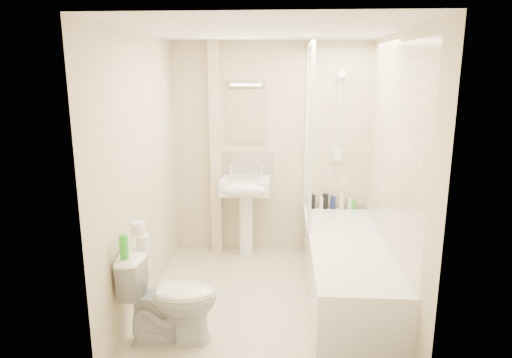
{
  "coord_description": "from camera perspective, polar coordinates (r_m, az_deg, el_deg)",
  "views": [
    {
      "loc": [
        0.15,
        -3.85,
        2.08
      ],
      "look_at": [
        -0.1,
        0.2,
        1.11
      ],
      "focal_mm": 32.0,
      "sensor_mm": 36.0,
      "label": 1
    }
  ],
  "objects": [
    {
      "name": "floor",
      "position": [
        4.38,
        1.21,
        -14.96
      ],
      "size": [
        2.5,
        2.5,
        0.0
      ],
      "primitive_type": "plane",
      "color": "beige",
      "rests_on": "ground"
    },
    {
      "name": "wall_back",
      "position": [
        5.18,
        1.86,
        3.6
      ],
      "size": [
        2.2,
        0.02,
        2.4
      ],
      "primitive_type": "cube",
      "color": "beige",
      "rests_on": "ground"
    },
    {
      "name": "wall_left",
      "position": [
        4.15,
        -14.08,
        0.72
      ],
      "size": [
        0.02,
        2.5,
        2.4
      ],
      "primitive_type": "cube",
      "color": "beige",
      "rests_on": "ground"
    },
    {
      "name": "wall_right",
      "position": [
        4.06,
        16.98,
        0.28
      ],
      "size": [
        0.02,
        2.5,
        2.4
      ],
      "primitive_type": "cube",
      "color": "beige",
      "rests_on": "ground"
    },
    {
      "name": "ceiling",
      "position": [
        3.87,
        1.39,
        18.12
      ],
      "size": [
        2.2,
        2.5,
        0.02
      ],
      "primitive_type": "cube",
      "color": "white",
      "rests_on": "wall_back"
    },
    {
      "name": "tile_back",
      "position": [
        5.17,
        10.26,
        5.89
      ],
      "size": [
        0.7,
        0.01,
        1.75
      ],
      "primitive_type": "cube",
      "color": "beige",
      "rests_on": "wall_back"
    },
    {
      "name": "tile_right",
      "position": [
        4.13,
        16.69,
        3.68
      ],
      "size": [
        0.01,
        2.1,
        1.75
      ],
      "primitive_type": "cube",
      "color": "beige",
      "rests_on": "wall_right"
    },
    {
      "name": "pipe_boxing",
      "position": [
        5.18,
        -5.05,
        3.55
      ],
      "size": [
        0.12,
        0.12,
        2.4
      ],
      "primitive_type": "cube",
      "color": "beige",
      "rests_on": "ground"
    },
    {
      "name": "splashback",
      "position": [
        5.22,
        -1.14,
        1.77
      ],
      "size": [
        0.6,
        0.02,
        0.3
      ],
      "primitive_type": "cube",
      "color": "beige",
      "rests_on": "wall_back"
    },
    {
      "name": "mirror",
      "position": [
        5.13,
        -1.17,
        7.79
      ],
      "size": [
        0.46,
        0.01,
        0.6
      ],
      "primitive_type": "cube",
      "color": "white",
      "rests_on": "wall_back"
    },
    {
      "name": "strip_light",
      "position": [
        5.09,
        -1.22,
        11.92
      ],
      "size": [
        0.42,
        0.07,
        0.07
      ],
      "primitive_type": "cube",
      "color": "silver",
      "rests_on": "wall_back"
    },
    {
      "name": "bathtub",
      "position": [
        4.39,
        11.3,
        -10.97
      ],
      "size": [
        0.7,
        2.1,
        0.55
      ],
      "color": "white",
      "rests_on": "ground"
    },
    {
      "name": "shower_screen",
      "position": [
        4.7,
        6.61,
        5.59
      ],
      "size": [
        0.04,
        0.92,
        1.8
      ],
      "color": "white",
      "rests_on": "bathtub"
    },
    {
      "name": "shower_fixture",
      "position": [
        5.11,
        10.35,
        7.17
      ],
      "size": [
        0.1,
        0.16,
        0.99
      ],
      "color": "white",
      "rests_on": "wall_back"
    },
    {
      "name": "pedestal_sink",
      "position": [
        5.07,
        -1.34,
        -2.04
      ],
      "size": [
        0.54,
        0.49,
        1.04
      ],
      "color": "white",
      "rests_on": "ground"
    },
    {
      "name": "bottle_black_a",
      "position": [
        5.23,
        7.06,
        -2.81
      ],
      "size": [
        0.06,
        0.06,
        0.16
      ],
      "primitive_type": "cylinder",
      "color": "black",
      "rests_on": "bathtub"
    },
    {
      "name": "bottle_white_a",
      "position": [
        5.24,
        8.2,
        -2.94
      ],
      "size": [
        0.05,
        0.05,
        0.14
      ],
      "primitive_type": "cylinder",
      "color": "white",
      "rests_on": "bathtub"
    },
    {
      "name": "bottle_black_b",
      "position": [
        5.24,
        8.64,
        -2.77
      ],
      "size": [
        0.06,
        0.06,
        0.17
      ],
      "primitive_type": "cylinder",
      "color": "black",
      "rests_on": "bathtub"
    },
    {
      "name": "bottle_blue",
      "position": [
        5.25,
        9.61,
        -2.94
      ],
      "size": [
        0.05,
        0.05,
        0.14
      ],
      "primitive_type": "cylinder",
      "color": "navy",
      "rests_on": "bathtub"
    },
    {
      "name": "bottle_cream",
      "position": [
        5.26,
        10.64,
        -2.76
      ],
      "size": [
        0.06,
        0.06,
        0.18
      ],
      "primitive_type": "cylinder",
      "color": "beige",
      "rests_on": "bathtub"
    },
    {
      "name": "bottle_white_b",
      "position": [
        5.28,
        11.69,
        -3.01
      ],
      "size": [
        0.05,
        0.05,
        0.13
      ],
      "primitive_type": "cylinder",
      "color": "silver",
      "rests_on": "bathtub"
    },
    {
      "name": "bottle_green",
      "position": [
        5.29,
        12.08,
        -3.23
      ],
      "size": [
        0.07,
        0.07,
        0.09
      ],
      "primitive_type": "cylinder",
      "color": "green",
      "rests_on": "bathtub"
    },
    {
      "name": "toilet",
      "position": [
        3.73,
        -10.7,
        -14.23
      ],
      "size": [
        0.48,
        0.76,
        0.73
      ],
      "primitive_type": "imported",
      "rotation": [
        0.0,
        0.0,
        1.62
      ],
      "color": "white",
      "rests_on": "ground"
    },
    {
      "name": "toilet_roll_lower",
      "position": [
        3.68,
        -13.97,
        -7.64
      ],
      "size": [
        0.1,
        0.1,
        0.1
      ],
      "primitive_type": "cylinder",
      "color": "white",
      "rests_on": "toilet"
    },
    {
      "name": "toilet_roll_upper",
      "position": [
        3.67,
        -14.55,
        -6.02
      ],
      "size": [
        0.11,
        0.11,
        0.1
      ],
      "primitive_type": "cylinder",
      "color": "white",
      "rests_on": "toilet_roll_lower"
    },
    {
      "name": "green_bottle",
      "position": [
        3.5,
        -16.18,
        -8.17
      ],
      "size": [
        0.06,
        0.06,
        0.18
      ],
      "primitive_type": "cylinder",
      "color": "green",
      "rests_on": "toilet"
    }
  ]
}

